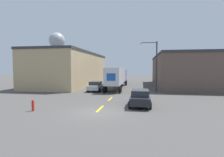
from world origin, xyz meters
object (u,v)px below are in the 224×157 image
at_px(parked_car_right_near, 140,97).
at_px(water_tower, 57,41).
at_px(street_lamp, 154,63).
at_px(semi_truck, 118,76).
at_px(parked_car_left_far, 96,86).
at_px(fire_hydrant, 33,105).

bearing_deg(parked_car_right_near, water_tower, 125.37).
bearing_deg(water_tower, street_lamp, -44.99).
bearing_deg(parked_car_right_near, semi_truck, 105.98).
height_order(parked_car_left_far, fire_hydrant, parked_car_left_far).
bearing_deg(street_lamp, water_tower, 135.01).
height_order(semi_truck, street_lamp, street_lamp).
bearing_deg(semi_truck, parked_car_left_far, -121.37).
xyz_separation_m(water_tower, street_lamp, (32.34, -32.33, -9.03)).
bearing_deg(water_tower, fire_hydrant, -65.34).
bearing_deg(street_lamp, parked_car_right_near, -100.87).
bearing_deg(fire_hydrant, semi_truck, 75.53).
distance_m(water_tower, street_lamp, 46.61).
relative_size(parked_car_left_far, parked_car_right_near, 1.00).
relative_size(semi_truck, parked_car_right_near, 3.59).
relative_size(water_tower, fire_hydrant, 16.92).
relative_size(semi_truck, water_tower, 0.92).
distance_m(semi_truck, street_lamp, 8.05).
distance_m(parked_car_left_far, fire_hydrant, 13.81).
bearing_deg(parked_car_right_near, fire_hydrant, -158.21).
xyz_separation_m(parked_car_left_far, fire_hydrant, (-1.91, -13.67, -0.34)).
bearing_deg(fire_hydrant, parked_car_right_near, 21.79).
bearing_deg(parked_car_left_far, semi_truck, 59.42).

